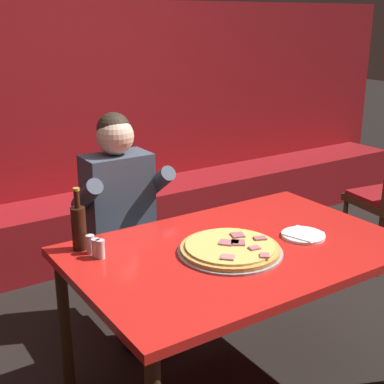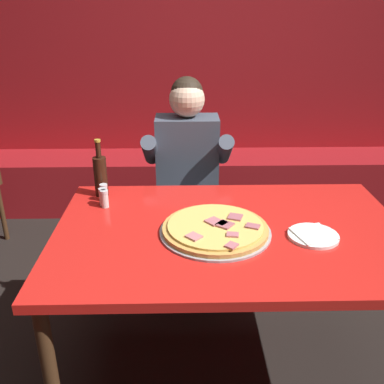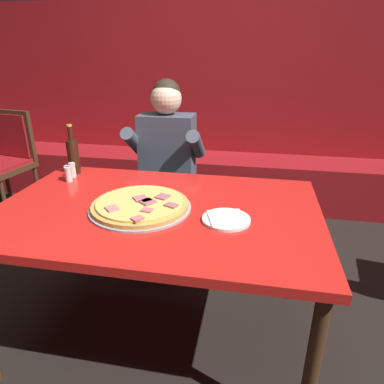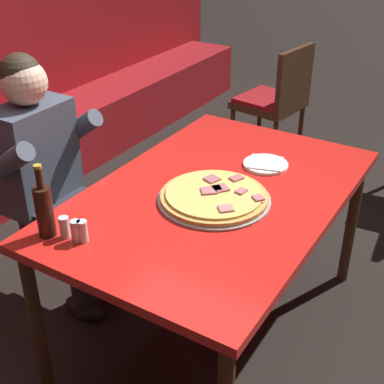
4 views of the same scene
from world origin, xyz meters
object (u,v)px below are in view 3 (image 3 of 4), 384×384
beer_bottle (73,155)px  pizza (140,205)px  shaker_black_pepper (69,174)px  shaker_parmesan (68,175)px  plate_white_paper (226,219)px  dining_chair_by_booth (6,156)px  diner_seated_blue_shirt (165,165)px  main_dining_table (157,221)px  shaker_red_pepper_flakes (73,171)px

beer_bottle → pizza: bearing=-36.7°
beer_bottle → shaker_black_pepper: size_ratio=3.40×
beer_bottle → shaker_parmesan: bearing=-74.9°
pizza → plate_white_paper: (0.40, -0.05, -0.01)m
beer_bottle → shaker_black_pepper: bearing=-77.4°
beer_bottle → dining_chair_by_booth: 1.46m
diner_seated_blue_shirt → shaker_black_pepper: bearing=-126.9°
main_dining_table → shaker_red_pepper_flakes: bearing=152.3°
beer_bottle → shaker_parmesan: 0.16m
beer_bottle → dining_chair_by_booth: beer_bottle is taller
shaker_red_pepper_flakes → shaker_black_pepper: same height
diner_seated_blue_shirt → dining_chair_by_booth: size_ratio=1.33×
shaker_black_pepper → dining_chair_by_booth: dining_chair_by_booth is taller
shaker_black_pepper → diner_seated_blue_shirt: diner_seated_blue_shirt is taller
pizza → shaker_red_pepper_flakes: shaker_red_pepper_flakes is taller
pizza → shaker_red_pepper_flakes: bearing=147.1°
main_dining_table → shaker_red_pepper_flakes: (-0.59, 0.31, 0.11)m
plate_white_paper → shaker_parmesan: (-0.91, 0.31, 0.03)m
shaker_black_pepper → shaker_parmesan: 0.03m
main_dining_table → plate_white_paper: (0.34, -0.08, 0.08)m
main_dining_table → shaker_black_pepper: size_ratio=17.62×
shaker_red_pepper_flakes → shaker_black_pepper: (0.00, -0.05, 0.00)m
pizza → shaker_black_pepper: size_ratio=5.50×
shaker_red_pepper_flakes → shaker_parmesan: 0.08m
shaker_parmesan → diner_seated_blue_shirt: (0.40, 0.57, -0.10)m
pizza → plate_white_paper: size_ratio=2.25×
beer_bottle → diner_seated_blue_shirt: bearing=44.4°
main_dining_table → shaker_red_pepper_flakes: shaker_red_pepper_flakes is taller
shaker_red_pepper_flakes → shaker_parmesan: size_ratio=1.00×
main_dining_table → beer_bottle: 0.74m
pizza → shaker_red_pepper_flakes: size_ratio=5.50×
main_dining_table → pizza: (-0.07, -0.03, 0.09)m
main_dining_table → shaker_parmesan: (-0.58, 0.24, 0.11)m
pizza → plate_white_paper: bearing=-6.8°
shaker_parmesan → shaker_red_pepper_flakes: bearing=101.8°
main_dining_table → pizza: size_ratio=3.21×
pizza → beer_bottle: size_ratio=1.62×
plate_white_paper → diner_seated_blue_shirt: diner_seated_blue_shirt is taller
plate_white_paper → shaker_red_pepper_flakes: size_ratio=2.44×
dining_chair_by_booth → shaker_black_pepper: bearing=-38.8°
main_dining_table → diner_seated_blue_shirt: 0.83m
main_dining_table → dining_chair_by_booth: 2.15m
plate_white_paper → shaker_red_pepper_flakes: 1.01m
beer_bottle → shaker_red_pepper_flakes: 0.10m
pizza → beer_bottle: (-0.55, 0.41, 0.09)m
main_dining_table → pizza: bearing=-157.2°
beer_bottle → shaker_red_pepper_flakes: size_ratio=3.40×
diner_seated_blue_shirt → shaker_red_pepper_flakes: bearing=-129.9°
main_dining_table → dining_chair_by_booth: size_ratio=1.59×
shaker_red_pepper_flakes → dining_chair_by_booth: size_ratio=0.09×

